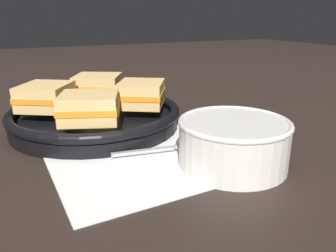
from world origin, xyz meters
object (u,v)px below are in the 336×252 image
skillet (96,116)px  sandwich_near_left (90,107)px  soup_bowl (233,140)px  sandwich_near_right (141,94)px  sandwich_far_left (98,86)px  spoon (175,147)px  sandwich_far_right (46,96)px

skillet → sandwich_near_left: sandwich_near_left is taller
soup_bowl → skillet: size_ratio=0.35×
sandwich_near_right → skillet: bearing=159.5°
skillet → sandwich_near_left: size_ratio=3.86×
soup_bowl → sandwich_far_left: sandwich_far_left is taller
spoon → sandwich_near_right: (0.00, 0.15, 0.06)m
soup_bowl → sandwich_near_right: 0.24m
sandwich_near_right → sandwich_far_right: size_ratio=1.00×
sandwich_far_left → soup_bowl: bearing=-73.0°
sandwich_far_left → sandwich_near_right: bearing=-64.1°
spoon → sandwich_far_right: size_ratio=1.17×
sandwich_far_right → sandwich_near_left: bearing=-64.1°
skillet → sandwich_near_right: sandwich_near_right is taller
skillet → sandwich_far_left: sandwich_far_left is taller
skillet → sandwich_near_left: bearing=-109.0°
spoon → sandwich_far_left: (-0.05, 0.26, 0.06)m
sandwich_near_right → sandwich_far_left: same height
soup_bowl → sandwich_far_left: (-0.11, 0.34, 0.03)m
sandwich_near_left → skillet: bearing=71.0°
soup_bowl → sandwich_far_right: size_ratio=1.27×
sandwich_far_right → soup_bowl: bearing=-52.8°
soup_bowl → spoon: soup_bowl is taller
soup_bowl → skillet: 0.29m
sandwich_far_left → skillet: bearing=-109.3°
spoon → skillet: size_ratio=0.32×
spoon → sandwich_far_right: sandwich_far_right is taller
skillet → sandwich_near_left: 0.10m
sandwich_near_left → sandwich_near_right: bearing=25.9°
sandwich_far_left → sandwich_far_right: 0.13m
sandwich_near_left → sandwich_near_right: size_ratio=0.95×
sandwich_near_left → sandwich_far_right: same height
sandwich_far_right → sandwich_far_left: bearing=25.9°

